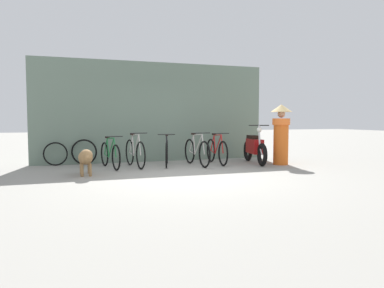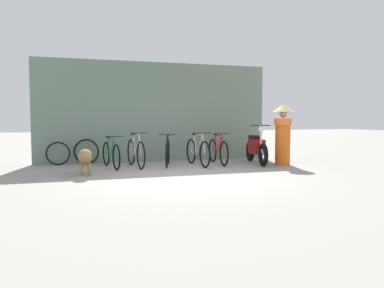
{
  "view_description": "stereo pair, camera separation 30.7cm",
  "coord_description": "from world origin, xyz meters",
  "px_view_note": "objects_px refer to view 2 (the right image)",
  "views": [
    {
      "loc": [
        -2.7,
        -7.89,
        1.3
      ],
      "look_at": [
        0.45,
        1.03,
        0.65
      ],
      "focal_mm": 35.0,
      "sensor_mm": 36.0,
      "label": 1
    },
    {
      "loc": [
        -2.41,
        -7.99,
        1.3
      ],
      "look_at": [
        0.45,
        1.03,
        0.65
      ],
      "focal_mm": 35.0,
      "sensor_mm": 36.0,
      "label": 2
    }
  ],
  "objects_px": {
    "bicycle_3": "(198,152)",
    "person_in_robes": "(283,131)",
    "spare_tire_left": "(58,154)",
    "bicycle_1": "(136,153)",
    "spare_tire_right": "(86,152)",
    "stray_dog": "(85,157)",
    "bicycle_4": "(218,151)",
    "bicycle_2": "(168,152)",
    "motorcycle": "(256,148)",
    "bicycle_0": "(111,154)"
  },
  "relations": [
    {
      "from": "bicycle_3",
      "to": "person_in_robes",
      "type": "xyz_separation_m",
      "value": [
        2.31,
        -0.59,
        0.56
      ]
    },
    {
      "from": "person_in_robes",
      "to": "spare_tire_left",
      "type": "height_order",
      "value": "person_in_robes"
    },
    {
      "from": "spare_tire_left",
      "to": "person_in_robes",
      "type": "bearing_deg",
      "value": -16.93
    },
    {
      "from": "bicycle_1",
      "to": "spare_tire_right",
      "type": "height_order",
      "value": "bicycle_1"
    },
    {
      "from": "bicycle_3",
      "to": "spare_tire_left",
      "type": "height_order",
      "value": "bicycle_3"
    },
    {
      "from": "bicycle_1",
      "to": "stray_dog",
      "type": "height_order",
      "value": "bicycle_1"
    },
    {
      "from": "bicycle_4",
      "to": "bicycle_1",
      "type": "bearing_deg",
      "value": -88.08
    },
    {
      "from": "bicycle_1",
      "to": "person_in_robes",
      "type": "relative_size",
      "value": 1.0
    },
    {
      "from": "bicycle_1",
      "to": "bicycle_2",
      "type": "height_order",
      "value": "bicycle_1"
    },
    {
      "from": "motorcycle",
      "to": "bicycle_1",
      "type": "bearing_deg",
      "value": -84.61
    },
    {
      "from": "stray_dog",
      "to": "spare_tire_right",
      "type": "bearing_deg",
      "value": 178.53
    },
    {
      "from": "spare_tire_right",
      "to": "bicycle_1",
      "type": "bearing_deg",
      "value": -39.33
    },
    {
      "from": "person_in_robes",
      "to": "stray_dog",
      "type": "bearing_deg",
      "value": 37.27
    },
    {
      "from": "person_in_robes",
      "to": "spare_tire_right",
      "type": "bearing_deg",
      "value": 14.85
    },
    {
      "from": "bicycle_3",
      "to": "stray_dog",
      "type": "distance_m",
      "value": 3.14
    },
    {
      "from": "motorcycle",
      "to": "person_in_robes",
      "type": "height_order",
      "value": "person_in_robes"
    },
    {
      "from": "bicycle_3",
      "to": "bicycle_4",
      "type": "height_order",
      "value": "bicycle_3"
    },
    {
      "from": "bicycle_2",
      "to": "bicycle_3",
      "type": "height_order",
      "value": "bicycle_3"
    },
    {
      "from": "bicycle_4",
      "to": "spare_tire_left",
      "type": "xyz_separation_m",
      "value": [
        -4.34,
        1.08,
        -0.04
      ]
    },
    {
      "from": "bicycle_1",
      "to": "bicycle_4",
      "type": "distance_m",
      "value": 2.34
    },
    {
      "from": "bicycle_0",
      "to": "bicycle_2",
      "type": "xyz_separation_m",
      "value": [
        1.53,
        -0.0,
        0.01
      ]
    },
    {
      "from": "bicycle_3",
      "to": "motorcycle",
      "type": "distance_m",
      "value": 1.74
    },
    {
      "from": "bicycle_3",
      "to": "motorcycle",
      "type": "bearing_deg",
      "value": 83.17
    },
    {
      "from": "bicycle_3",
      "to": "spare_tire_right",
      "type": "relative_size",
      "value": 2.44
    },
    {
      "from": "bicycle_0",
      "to": "spare_tire_right",
      "type": "xyz_separation_m",
      "value": [
        -0.59,
        1.0,
        0.01
      ]
    },
    {
      "from": "stray_dog",
      "to": "spare_tire_left",
      "type": "distance_m",
      "value": 2.23
    },
    {
      "from": "bicycle_1",
      "to": "bicycle_2",
      "type": "xyz_separation_m",
      "value": [
        0.88,
        0.01,
        -0.02
      ]
    },
    {
      "from": "bicycle_4",
      "to": "person_in_robes",
      "type": "height_order",
      "value": "person_in_robes"
    },
    {
      "from": "motorcycle",
      "to": "spare_tire_left",
      "type": "distance_m",
      "value": 5.58
    },
    {
      "from": "bicycle_3",
      "to": "bicycle_4",
      "type": "bearing_deg",
      "value": 100.27
    },
    {
      "from": "bicycle_0",
      "to": "bicycle_3",
      "type": "relative_size",
      "value": 0.95
    },
    {
      "from": "bicycle_2",
      "to": "spare_tire_right",
      "type": "bearing_deg",
      "value": -98.89
    },
    {
      "from": "bicycle_2",
      "to": "motorcycle",
      "type": "distance_m",
      "value": 2.55
    },
    {
      "from": "spare_tire_left",
      "to": "bicycle_4",
      "type": "bearing_deg",
      "value": -13.96
    },
    {
      "from": "bicycle_3",
      "to": "spare_tire_right",
      "type": "height_order",
      "value": "bicycle_3"
    },
    {
      "from": "bicycle_0",
      "to": "bicycle_1",
      "type": "height_order",
      "value": "bicycle_1"
    },
    {
      "from": "motorcycle",
      "to": "spare_tire_right",
      "type": "xyz_separation_m",
      "value": [
        -4.65,
        1.34,
        -0.09
      ]
    },
    {
      "from": "bicycle_0",
      "to": "bicycle_3",
      "type": "height_order",
      "value": "bicycle_3"
    },
    {
      "from": "bicycle_0",
      "to": "bicycle_1",
      "type": "bearing_deg",
      "value": 79.27
    },
    {
      "from": "bicycle_0",
      "to": "motorcycle",
      "type": "bearing_deg",
      "value": 75.73
    },
    {
      "from": "spare_tire_left",
      "to": "bicycle_1",
      "type": "bearing_deg",
      "value": -27.19
    },
    {
      "from": "bicycle_0",
      "to": "spare_tire_right",
      "type": "height_order",
      "value": "bicycle_0"
    },
    {
      "from": "bicycle_0",
      "to": "bicycle_4",
      "type": "relative_size",
      "value": 0.97
    },
    {
      "from": "bicycle_2",
      "to": "bicycle_4",
      "type": "distance_m",
      "value": 1.46
    },
    {
      "from": "bicycle_2",
      "to": "spare_tire_right",
      "type": "relative_size",
      "value": 2.26
    },
    {
      "from": "spare_tire_left",
      "to": "motorcycle",
      "type": "bearing_deg",
      "value": -14.06
    },
    {
      "from": "bicycle_1",
      "to": "motorcycle",
      "type": "xyz_separation_m",
      "value": [
        3.41,
        -0.33,
        0.06
      ]
    },
    {
      "from": "bicycle_1",
      "to": "bicycle_2",
      "type": "distance_m",
      "value": 0.88
    },
    {
      "from": "spare_tire_right",
      "to": "person_in_robes",
      "type": "bearing_deg",
      "value": -19.12
    },
    {
      "from": "bicycle_4",
      "to": "bicycle_2",
      "type": "bearing_deg",
      "value": -89.22
    }
  ]
}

